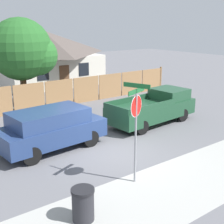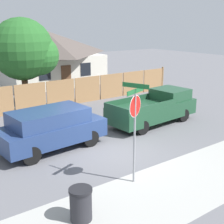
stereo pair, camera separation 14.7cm
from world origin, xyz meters
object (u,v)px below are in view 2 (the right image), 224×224
Objects in this scene: house at (46,56)px; trash_bin at (81,204)px; orange_pickup at (155,108)px; stop_sign at (135,116)px; red_suv at (51,128)px; oak_tree at (26,51)px.

trash_bin is (-8.29, -19.89, -1.96)m from house.
house reaches higher than orange_pickup.
orange_pickup is 5.64× the size of trash_bin.
trash_bin is (-2.60, -0.79, -1.92)m from stop_sign.
stop_sign reaches higher than red_suv.
oak_tree is 1.64× the size of stop_sign.
house is at bearing 57.11° from oak_tree.
house is 2.61× the size of stop_sign.
house is at bearing 52.28° from stop_sign.
orange_pickup is at bearing -4.02° from red_suv.
stop_sign is at bearing 16.96° from trash_bin.
oak_tree is 1.05× the size of orange_pickup.
red_suv is at bearing 175.98° from orange_pickup.
oak_tree is at bearing 74.05° from trash_bin.
orange_pickup is (-0.44, -14.67, -1.58)m from house.
oak_tree reaches higher than red_suv.
orange_pickup is (4.22, -7.45, -2.79)m from oak_tree.
house reaches higher than trash_bin.
red_suv is 1.37× the size of stop_sign.
red_suv is at bearing 72.64° from trash_bin.
house is 14.77m from orange_pickup.
house is at bearing 67.37° from trash_bin.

